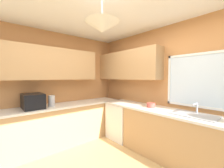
# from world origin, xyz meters

# --- Properties ---
(room_shell) EXTENTS (4.00, 3.47, 2.62)m
(room_shell) POSITION_xyz_m (-0.80, 0.54, 1.82)
(room_shell) COLOR #C6844C
(room_shell) RESTS_ON ground_plane
(counter_run_left) EXTENTS (0.65, 3.08, 0.89)m
(counter_run_left) POSITION_xyz_m (-1.63, 0.00, 0.45)
(counter_run_left) COLOR tan
(counter_run_left) RESTS_ON ground_plane
(counter_run_back) EXTENTS (3.09, 0.65, 0.89)m
(counter_run_back) POSITION_xyz_m (0.21, 1.36, 0.45)
(counter_run_back) COLOR tan
(counter_run_back) RESTS_ON ground_plane
(dishwasher) EXTENTS (0.60, 0.60, 0.85)m
(dishwasher) POSITION_xyz_m (-0.97, 1.33, 0.42)
(dishwasher) COLOR white
(dishwasher) RESTS_ON ground_plane
(microwave) EXTENTS (0.48, 0.36, 0.29)m
(microwave) POSITION_xyz_m (-1.63, -0.49, 1.04)
(microwave) COLOR black
(microwave) RESTS_ON counter_run_left
(kettle) EXTENTS (0.13, 0.13, 0.23)m
(kettle) POSITION_xyz_m (-1.61, -0.14, 1.01)
(kettle) COLOR #B7B7BC
(kettle) RESTS_ON counter_run_left
(sink_assembly) EXTENTS (0.68, 0.40, 0.19)m
(sink_assembly) POSITION_xyz_m (0.61, 1.37, 0.90)
(sink_assembly) COLOR #9EA0A5
(sink_assembly) RESTS_ON counter_run_back
(bowl) EXTENTS (0.17, 0.17, 0.09)m
(bowl) POSITION_xyz_m (-0.18, 1.36, 0.94)
(bowl) COLOR #B74C42
(bowl) RESTS_ON counter_run_back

